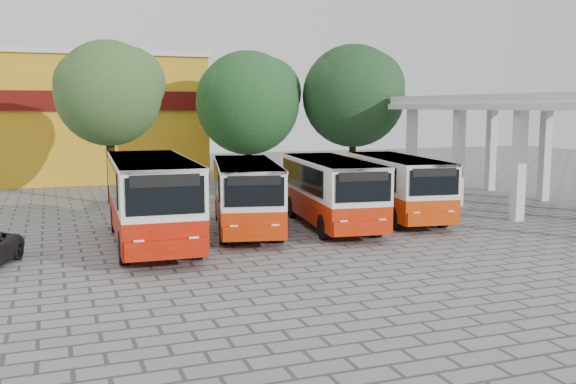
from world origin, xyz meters
name	(u,v)px	position (x,y,z in m)	size (l,w,h in m)	color
ground	(374,242)	(0.00, 0.00, 0.00)	(90.00, 90.00, 0.00)	gray
terminal_shelter	(536,105)	(10.50, 4.00, 4.91)	(6.80, 15.80, 5.40)	silver
shophouse_block	(46,117)	(-11.00, 25.99, 4.16)	(20.40, 10.40, 8.30)	gold
bus_far_left	(151,195)	(-7.57, 2.40, 1.77)	(2.97, 8.59, 3.06)	#B11200
bus_centre_left	(246,191)	(-3.71, 3.64, 1.56)	(3.83, 7.87, 2.70)	#B92800
bus_centre_right	(331,188)	(-0.24, 3.28, 1.59)	(3.22, 7.84, 2.74)	#BA1D00
bus_far_right	(397,183)	(3.22, 4.00, 1.55)	(3.28, 7.70, 2.68)	#BD3200
tree_left	(110,90)	(-7.93, 12.87, 5.67)	(5.47, 5.21, 8.11)	black
tree_middle	(249,99)	(0.34, 16.46, 5.27)	(6.43, 6.12, 8.12)	black
tree_right	(354,93)	(6.56, 15.08, 5.69)	(6.49, 6.18, 8.58)	black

